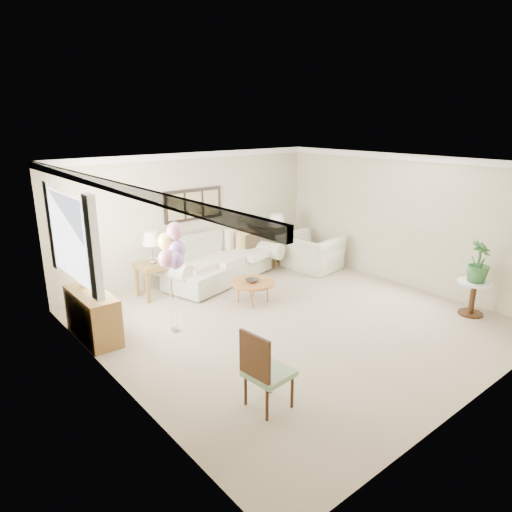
{
  "coord_description": "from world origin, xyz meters",
  "views": [
    {
      "loc": [
        -4.9,
        -5.01,
        3.24
      ],
      "look_at": [
        -0.28,
        0.6,
        1.05
      ],
      "focal_mm": 32.0,
      "sensor_mm": 36.0,
      "label": 1
    }
  ],
  "objects_px": {
    "sofa": "(218,262)",
    "coffee_table": "(253,283)",
    "balloon_cluster": "(172,249)",
    "accent_chair": "(264,369)",
    "armchair": "(310,252)"
  },
  "relations": [
    {
      "from": "sofa",
      "to": "coffee_table",
      "type": "relative_size",
      "value": 3.59
    },
    {
      "from": "sofa",
      "to": "balloon_cluster",
      "type": "distance_m",
      "value": 2.65
    },
    {
      "from": "sofa",
      "to": "accent_chair",
      "type": "height_order",
      "value": "accent_chair"
    },
    {
      "from": "coffee_table",
      "to": "sofa",
      "type": "bearing_deg",
      "value": 81.65
    },
    {
      "from": "sofa",
      "to": "accent_chair",
      "type": "relative_size",
      "value": 2.94
    },
    {
      "from": "armchair",
      "to": "accent_chair",
      "type": "relative_size",
      "value": 1.22
    },
    {
      "from": "armchair",
      "to": "accent_chair",
      "type": "distance_m",
      "value": 5.28
    },
    {
      "from": "balloon_cluster",
      "to": "sofa",
      "type": "bearing_deg",
      "value": 39.41
    },
    {
      "from": "coffee_table",
      "to": "accent_chair",
      "type": "xyz_separation_m",
      "value": [
        -1.92,
        -2.57,
        0.14
      ]
    },
    {
      "from": "armchair",
      "to": "balloon_cluster",
      "type": "xyz_separation_m",
      "value": [
        -3.92,
        -0.86,
        0.98
      ]
    },
    {
      "from": "accent_chair",
      "to": "balloon_cluster",
      "type": "xyz_separation_m",
      "value": [
        0.23,
        2.41,
        0.86
      ]
    },
    {
      "from": "sofa",
      "to": "coffee_table",
      "type": "bearing_deg",
      "value": -98.35
    },
    {
      "from": "sofa",
      "to": "balloon_cluster",
      "type": "xyz_separation_m",
      "value": [
        -1.9,
        -1.56,
        0.98
      ]
    },
    {
      "from": "sofa",
      "to": "accent_chair",
      "type": "bearing_deg",
      "value": -118.21
    },
    {
      "from": "coffee_table",
      "to": "armchair",
      "type": "xyz_separation_m",
      "value": [
        2.22,
        0.7,
        0.01
      ]
    }
  ]
}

